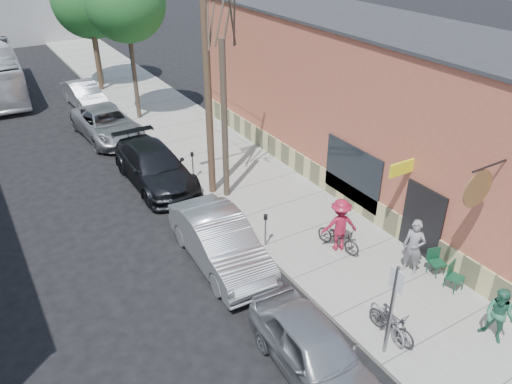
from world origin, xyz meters
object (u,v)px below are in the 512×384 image
parking_meter_near (266,225)px  patron_grey (414,247)px  tree_leafy_far (90,0)px  cyclist (340,225)px  parking_meter_far (193,161)px  tree_leafy_mid (126,2)px  parked_bike_a (392,323)px  car_2 (155,166)px  utility_pole_near (205,65)px  car_0 (314,350)px  car_1 (220,242)px  car_4 (84,95)px  patio_chair_b (455,277)px  patio_chair_a (437,262)px  parked_bike_b (388,320)px  car_3 (107,124)px  tree_bare (224,123)px  sign_post (392,303)px  patron_green (499,316)px

parking_meter_near → patron_grey: (3.20, -3.63, 0.11)m
tree_leafy_far → cyclist: 23.22m
parking_meter_far → tree_leafy_mid: (0.55, 8.33, 5.31)m
parked_bike_a → car_2: size_ratio=0.28×
utility_pole_near → car_0: size_ratio=2.26×
parking_meter_near → utility_pole_near: (0.14, 4.40, 4.43)m
cyclist → car_1: 4.04m
tree_leafy_mid → car_1: bearing=-99.0°
patron_grey → car_2: bearing=-178.5°
parked_bike_a → patron_grey: bearing=29.3°
car_4 → patio_chair_b: bearing=-81.0°
patio_chair_a → parked_bike_b: size_ratio=0.55×
parked_bike_a → parking_meter_near: bearing=91.8°
tree_leafy_mid → car_3: 6.21m
parked_bike_a → car_0: size_ratio=0.35×
cyclist → car_2: (-3.48, 7.99, -0.30)m
parked_bike_a → car_3: (-2.32, 17.89, 0.13)m
parking_meter_near → tree_leafy_mid: (0.55, 14.16, 5.31)m
parking_meter_near → tree_bare: 4.50m
tree_bare → car_0: 9.61m
patio_chair_a → car_3: car_3 is taller
utility_pole_near → car_0: bearing=-101.6°
utility_pole_near → tree_leafy_far: 16.91m
parked_bike_b → car_0: (-2.48, 0.05, 0.18)m
car_4 → car_3: bearing=-96.4°
tree_bare → car_1: 4.97m
cyclist → car_3: bearing=-53.5°
tree_bare → car_0: tree_bare is taller
parking_meter_far → cyclist: 7.55m
sign_post → parked_bike_a: (0.52, 0.32, -1.21)m
utility_pole_near → car_2: 5.32m
cyclist → car_1: (-3.71, 1.56, -0.27)m
patio_chair_a → parked_bike_b: patio_chair_a is taller
tree_leafy_far → car_3: 10.24m
parking_meter_far → car_2: bearing=153.7°
patio_chair_a → car_1: 6.96m
patio_chair_a → patron_grey: size_ratio=0.46×
car_4 → car_2: bearing=-93.6°
car_2 → patio_chair_a: bearing=-63.6°
patron_grey → car_0: (-5.02, -1.52, -0.34)m
tree_leafy_far → parked_bike_b: (0.11, -26.50, -4.92)m
utility_pole_near → patron_green: utility_pole_near is taller
patio_chair_b → car_3: car_3 is taller
tree_bare → patron_grey: size_ratio=3.31×
sign_post → parking_meter_near: bearing=91.0°
car_4 → sign_post: bearing=-89.9°
parking_meter_far → patron_green: bearing=-77.0°
parking_meter_far → parked_bike_b: 11.05m
parking_meter_far → patron_grey: (3.20, -9.46, 0.11)m
cyclist → tree_bare: bearing=-52.8°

